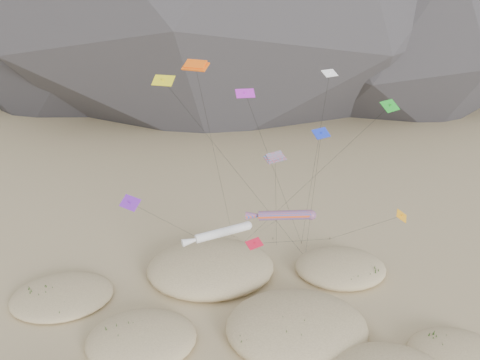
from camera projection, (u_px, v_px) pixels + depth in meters
The scene contains 8 objects.
dunes at pixel (239, 329), 46.76m from camera, with size 49.58×39.16×3.65m.
dune_grass at pixel (244, 337), 45.40m from camera, with size 42.70×28.12×1.59m.
kite_stakes at pixel (257, 246), 62.90m from camera, with size 20.52×5.68×0.30m.
rainbow_tube_kite at pixel (282, 215), 46.59m from camera, with size 6.96×18.90×12.08m.
white_tube_kite at pixel (219, 233), 47.19m from camera, with size 7.29×17.12×10.07m.
orange_parafoil at pixel (196, 68), 44.04m from camera, with size 5.69×15.09×26.07m.
multi_parafoil at pixel (275, 159), 46.05m from camera, with size 3.88×13.01×17.34m.
delta_kites at pixel (275, 147), 46.61m from camera, with size 28.68×20.98×24.64m.
Camera 1 is at (-4.60, -32.17, 31.98)m, focal length 35.00 mm.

